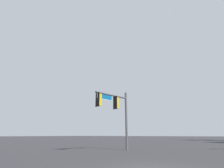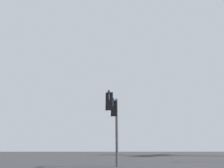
% 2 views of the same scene
% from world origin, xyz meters
% --- Properties ---
extents(signal_pole_near, '(4.21, 1.04, 5.77)m').
position_xyz_m(signal_pole_near, '(-6.64, -6.44, 4.00)').
color(signal_pole_near, '#47474C').
rests_on(signal_pole_near, ground_plane).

